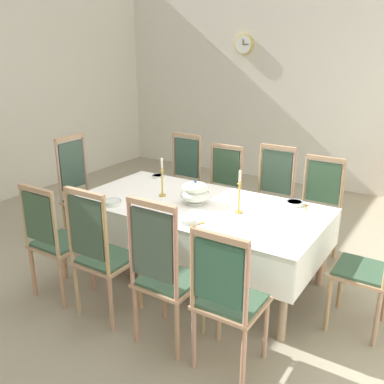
{
  "coord_description": "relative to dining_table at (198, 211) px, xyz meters",
  "views": [
    {
      "loc": [
        1.97,
        -3.27,
        2.15
      ],
      "look_at": [
        -0.08,
        -0.06,
        0.86
      ],
      "focal_mm": 39.88,
      "sensor_mm": 36.0,
      "label": 1
    }
  ],
  "objects": [
    {
      "name": "candlestick_east",
      "position": [
        0.42,
        0.0,
        0.24
      ],
      "size": [
        0.07,
        0.07,
        0.39
      ],
      "color": "gold",
      "rests_on": "tablecloth"
    },
    {
      "name": "chair_north_b",
      "position": [
        -0.31,
        0.99,
        -0.11
      ],
      "size": [
        0.44,
        0.42,
        1.08
      ],
      "rotation": [
        0.0,
        0.0,
        3.14
      ],
      "color": "tan",
      "rests_on": "ground"
    },
    {
      "name": "chair_south_b",
      "position": [
        -0.31,
        -0.99,
        -0.09
      ],
      "size": [
        0.44,
        0.42,
        1.15
      ],
      "color": "#A57F68",
      "rests_on": "ground"
    },
    {
      "name": "bowl_near_right",
      "position": [
        0.77,
        0.46,
        0.09
      ],
      "size": [
        0.16,
        0.16,
        0.03
      ],
      "color": "silver",
      "rests_on": "tablecloth"
    },
    {
      "name": "chair_head_west",
      "position": [
        -1.57,
        0.0,
        -0.07
      ],
      "size": [
        0.42,
        0.44,
        1.22
      ],
      "rotation": [
        0.0,
        0.0,
        -1.57
      ],
      "color": "tan",
      "rests_on": "ground"
    },
    {
      "name": "dining_table",
      "position": [
        0.0,
        0.0,
        0.0
      ],
      "size": [
        2.32,
        1.18,
        0.75
      ],
      "color": "tan",
      "rests_on": "ground"
    },
    {
      "name": "chair_head_east",
      "position": [
        1.57,
        0.0,
        -0.06
      ],
      "size": [
        0.42,
        0.44,
        1.24
      ],
      "rotation": [
        0.0,
        0.0,
        1.57
      ],
      "color": "tan",
      "rests_on": "ground"
    },
    {
      "name": "chair_south_a",
      "position": [
        -0.87,
        -0.99,
        -0.11
      ],
      "size": [
        0.44,
        0.42,
        1.07
      ],
      "color": "tan",
      "rests_on": "ground"
    },
    {
      "name": "soup_tureen",
      "position": [
        -0.04,
        0.0,
        0.18
      ],
      "size": [
        0.28,
        0.28,
        0.23
      ],
      "color": "silver",
      "rests_on": "tablecloth"
    },
    {
      "name": "bowl_far_right",
      "position": [
        -0.84,
        0.48,
        0.09
      ],
      "size": [
        0.14,
        0.14,
        0.03
      ],
      "color": "silver",
      "rests_on": "tablecloth"
    },
    {
      "name": "bowl_near_left",
      "position": [
        0.15,
        -0.42,
        0.1
      ],
      "size": [
        0.16,
        0.16,
        0.04
      ],
      "color": "silver",
      "rests_on": "tablecloth"
    },
    {
      "name": "ground",
      "position": [
        0.0,
        0.07,
        -0.7
      ],
      "size": [
        7.19,
        6.83,
        0.04
      ],
      "primitive_type": "cube",
      "color": "gray"
    },
    {
      "name": "chair_north_a",
      "position": [
        -0.87,
        0.99,
        -0.09
      ],
      "size": [
        0.44,
        0.42,
        1.15
      ],
      "rotation": [
        0.0,
        0.0,
        3.14
      ],
      "color": "tan",
      "rests_on": "ground"
    },
    {
      "name": "bowl_far_left",
      "position": [
        -0.67,
        -0.45,
        0.1
      ],
      "size": [
        0.17,
        0.17,
        0.04
      ],
      "color": "silver",
      "rests_on": "tablecloth"
    },
    {
      "name": "chair_north_d",
      "position": [
        0.84,
        0.99,
        -0.11
      ],
      "size": [
        0.44,
        0.42,
        1.09
      ],
      "rotation": [
        0.0,
        0.0,
        3.14
      ],
      "color": "tan",
      "rests_on": "ground"
    },
    {
      "name": "chair_south_c",
      "position": [
        0.32,
        -1.0,
        -0.08
      ],
      "size": [
        0.44,
        0.42,
        1.19
      ],
      "color": "tan",
      "rests_on": "ground"
    },
    {
      "name": "spoon_secondary",
      "position": [
        0.87,
        0.49,
        0.08
      ],
      "size": [
        0.06,
        0.17,
        0.01
      ],
      "rotation": [
        0.0,
        0.0,
        0.23
      ],
      "color": "gold",
      "rests_on": "tablecloth"
    },
    {
      "name": "tablecloth",
      "position": [
        0.0,
        0.0,
        -0.01
      ],
      "size": [
        2.34,
        1.2,
        0.35
      ],
      "color": "white",
      "rests_on": "dining_table"
    },
    {
      "name": "mounted_clock",
      "position": [
        -1.28,
        3.46,
        1.52
      ],
      "size": [
        0.32,
        0.06,
        0.32
      ],
      "color": "#D1B251"
    },
    {
      "name": "back_wall",
      "position": [
        0.0,
        3.53,
        1.07
      ],
      "size": [
        7.19,
        0.08,
        3.5
      ],
      "primitive_type": "cube",
      "color": "silver",
      "rests_on": "ground"
    },
    {
      "name": "chair_south_d",
      "position": [
        0.84,
        -0.99,
        -0.11
      ],
      "size": [
        0.44,
        0.42,
        1.08
      ],
      "color": "tan",
      "rests_on": "ground"
    },
    {
      "name": "chair_north_c",
      "position": [
        0.32,
        0.99,
        -0.09
      ],
      "size": [
        0.44,
        0.42,
        1.14
      ],
      "rotation": [
        0.0,
        0.0,
        3.14
      ],
      "color": "tan",
      "rests_on": "ground"
    },
    {
      "name": "spoon_primary",
      "position": [
        0.27,
        -0.4,
        0.08
      ],
      "size": [
        0.06,
        0.17,
        0.01
      ],
      "rotation": [
        0.0,
        0.0,
        -0.29
      ],
      "color": "gold",
      "rests_on": "tablecloth"
    },
    {
      "name": "candlestick_west",
      "position": [
        -0.42,
        0.0,
        0.23
      ],
      "size": [
        0.07,
        0.07,
        0.38
      ],
      "color": "gold",
      "rests_on": "tablecloth"
    }
  ]
}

